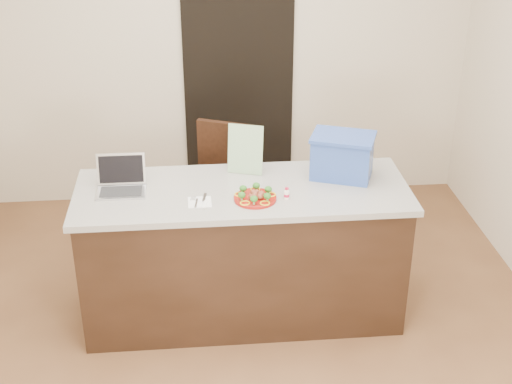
{
  "coord_description": "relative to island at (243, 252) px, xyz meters",
  "views": [
    {
      "loc": [
        -0.27,
        -3.64,
        2.9
      ],
      "look_at": [
        0.08,
        0.2,
        0.92
      ],
      "focal_mm": 50.0,
      "sensor_mm": 36.0,
      "label": 1
    }
  ],
  "objects": [
    {
      "name": "doorway",
      "position": [
        0.1,
        1.73,
        0.54
      ],
      "size": [
        0.9,
        0.02,
        2.0
      ],
      "primitive_type": "cube",
      "color": "black",
      "rests_on": "ground"
    },
    {
      "name": "island",
      "position": [
        0.0,
        0.0,
        0.0
      ],
      "size": [
        2.06,
        0.76,
        0.92
      ],
      "color": "black",
      "rests_on": "ground"
    },
    {
      "name": "leaflet",
      "position": [
        0.04,
        0.23,
        0.62
      ],
      "size": [
        0.23,
        0.12,
        0.32
      ],
      "primitive_type": "cube",
      "rotation": [
        -0.14,
        0.0,
        -0.32
      ],
      "color": "silver",
      "rests_on": "island"
    },
    {
      "name": "meatballs",
      "position": [
        0.07,
        -0.15,
        0.49
      ],
      "size": [
        0.1,
        0.1,
        0.04
      ],
      "color": "brown",
      "rests_on": "plate"
    },
    {
      "name": "blue_box",
      "position": [
        0.64,
        0.13,
        0.6
      ],
      "size": [
        0.46,
        0.4,
        0.28
      ],
      "rotation": [
        0.0,
        0.0,
        -0.36
      ],
      "color": "#294594",
      "rests_on": "island"
    },
    {
      "name": "napkin",
      "position": [
        -0.27,
        -0.15,
        0.46
      ],
      "size": [
        0.14,
        0.14,
        0.01
      ],
      "primitive_type": "cube",
      "rotation": [
        0.0,
        0.0,
        0.02
      ],
      "color": "silver",
      "rests_on": "island"
    },
    {
      "name": "plate",
      "position": [
        0.07,
        -0.15,
        0.47
      ],
      "size": [
        0.26,
        0.26,
        0.02
      ],
      "rotation": [
        0.0,
        0.0,
        0.42
      ],
      "color": "maroon",
      "rests_on": "island"
    },
    {
      "name": "laptop",
      "position": [
        -0.74,
        0.07,
        0.51
      ],
      "size": [
        0.3,
        0.23,
        0.21
      ],
      "rotation": [
        0.0,
        0.0,
        -0.0
      ],
      "color": "silver",
      "rests_on": "island"
    },
    {
      "name": "room_shell",
      "position": [
        0.0,
        -0.25,
        1.16
      ],
      "size": [
        4.0,
        4.0,
        4.0
      ],
      "color": "white",
      "rests_on": "ground"
    },
    {
      "name": "knife",
      "position": [
        -0.24,
        -0.17,
        0.47
      ],
      "size": [
        0.03,
        0.19,
        0.01
      ],
      "rotation": [
        0.0,
        0.0,
        -0.15
      ],
      "color": "white",
      "rests_on": "napkin"
    },
    {
      "name": "fork",
      "position": [
        -0.29,
        -0.15,
        0.47
      ],
      "size": [
        0.03,
        0.14,
        0.0
      ],
      "rotation": [
        0.0,
        0.0,
        -0.12
      ],
      "color": "#B6B6BB",
      "rests_on": "napkin"
    },
    {
      "name": "chair",
      "position": [
        -0.04,
        0.67,
        0.13
      ],
      "size": [
        0.61,
        0.63,
        1.05
      ],
      "rotation": [
        0.0,
        0.0,
        -0.41
      ],
      "color": "black",
      "rests_on": "ground"
    },
    {
      "name": "ground",
      "position": [
        0.0,
        -0.25,
        -0.46
      ],
      "size": [
        4.0,
        4.0,
        0.0
      ],
      "primitive_type": "plane",
      "color": "brown",
      "rests_on": "ground"
    },
    {
      "name": "broccoli",
      "position": [
        0.07,
        -0.15,
        0.51
      ],
      "size": [
        0.21,
        0.22,
        0.04
      ],
      "color": "#1D5316",
      "rests_on": "plate"
    },
    {
      "name": "yogurt_bottle",
      "position": [
        0.25,
        -0.15,
        0.49
      ],
      "size": [
        0.03,
        0.03,
        0.07
      ],
      "rotation": [
        0.0,
        0.0,
        -0.18
      ],
      "color": "white",
      "rests_on": "island"
    },
    {
      "name": "pepper_rings",
      "position": [
        0.07,
        -0.15,
        0.48
      ],
      "size": [
        0.25,
        0.25,
        0.01
      ],
      "color": "gold",
      "rests_on": "plate"
    }
  ]
}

